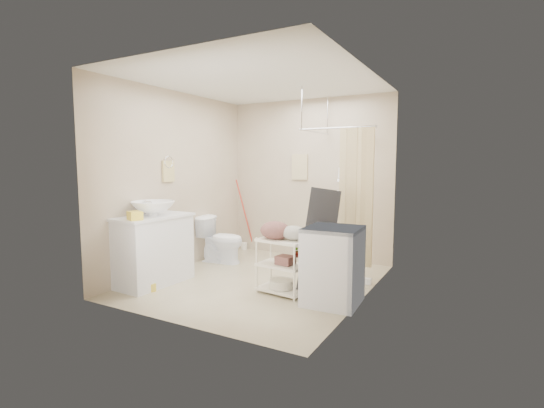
% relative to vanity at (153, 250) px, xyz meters
% --- Properties ---
extents(floor, '(3.20, 3.20, 0.00)m').
position_rel_vanity_xyz_m(floor, '(1.16, 0.75, -0.45)').
color(floor, '#BBB08C').
rests_on(floor, ground).
extents(ceiling, '(2.80, 3.20, 0.04)m').
position_rel_vanity_xyz_m(ceiling, '(1.16, 0.75, 2.15)').
color(ceiling, silver).
rests_on(ceiling, ground).
extents(wall_back, '(2.80, 0.04, 2.60)m').
position_rel_vanity_xyz_m(wall_back, '(1.16, 2.35, 0.85)').
color(wall_back, '#C3B297').
rests_on(wall_back, ground).
extents(wall_front, '(2.80, 0.04, 2.60)m').
position_rel_vanity_xyz_m(wall_front, '(1.16, -0.85, 0.85)').
color(wall_front, '#C3B297').
rests_on(wall_front, ground).
extents(wall_left, '(0.04, 3.20, 2.60)m').
position_rel_vanity_xyz_m(wall_left, '(-0.24, 0.75, 0.85)').
color(wall_left, '#C3B297').
rests_on(wall_left, ground).
extents(wall_right, '(0.04, 3.20, 2.60)m').
position_rel_vanity_xyz_m(wall_right, '(2.56, 0.75, 0.85)').
color(wall_right, '#C3B297').
rests_on(wall_right, ground).
extents(vanity, '(0.62, 1.04, 0.89)m').
position_rel_vanity_xyz_m(vanity, '(0.00, 0.00, 0.00)').
color(vanity, silver).
rests_on(vanity, ground).
extents(sink, '(0.56, 0.56, 0.19)m').
position_rel_vanity_xyz_m(sink, '(0.03, -0.00, 0.54)').
color(sink, white).
rests_on(sink, vanity).
extents(counter_basket, '(0.23, 0.21, 0.10)m').
position_rel_vanity_xyz_m(counter_basket, '(0.12, -0.38, 0.50)').
color(counter_basket, yellow).
rests_on(counter_basket, vanity).
extents(floor_basket, '(0.31, 0.27, 0.14)m').
position_rel_vanity_xyz_m(floor_basket, '(0.16, -0.27, -0.38)').
color(floor_basket, yellow).
rests_on(floor_basket, ground).
extents(toilet, '(0.75, 0.48, 0.73)m').
position_rel_vanity_xyz_m(toilet, '(0.12, 1.33, -0.08)').
color(toilet, white).
rests_on(toilet, ground).
extents(mop, '(0.13, 0.13, 1.26)m').
position_rel_vanity_xyz_m(mop, '(-0.07, 2.28, 0.18)').
color(mop, red).
rests_on(mop, ground).
extents(potted_plant_a, '(0.18, 0.12, 0.33)m').
position_rel_vanity_xyz_m(potted_plant_a, '(1.03, 2.20, -0.28)').
color(potted_plant_a, brown).
rests_on(potted_plant_a, ground).
extents(potted_plant_b, '(0.22, 0.22, 0.32)m').
position_rel_vanity_xyz_m(potted_plant_b, '(1.23, 2.20, -0.29)').
color(potted_plant_b, brown).
rests_on(potted_plant_b, ground).
extents(hanging_towel, '(0.28, 0.03, 0.42)m').
position_rel_vanity_xyz_m(hanging_towel, '(1.01, 2.33, 1.05)').
color(hanging_towel, '#C8B788').
rests_on(hanging_towel, wall_back).
extents(towel_ring, '(0.04, 0.22, 0.34)m').
position_rel_vanity_xyz_m(towel_ring, '(-0.22, 0.55, 1.02)').
color(towel_ring, '#D3C076').
rests_on(towel_ring, wall_left).
extents(tp_holder, '(0.08, 0.12, 0.14)m').
position_rel_vanity_xyz_m(tp_holder, '(-0.20, 0.80, 0.27)').
color(tp_holder, white).
rests_on(tp_holder, wall_left).
extents(shower, '(1.10, 1.10, 2.10)m').
position_rel_vanity_xyz_m(shower, '(2.01, 1.80, 0.60)').
color(shower, white).
rests_on(shower, ground).
extents(shampoo_bottle_a, '(0.12, 0.12, 0.24)m').
position_rel_vanity_xyz_m(shampoo_bottle_a, '(1.76, 2.25, 0.99)').
color(shampoo_bottle_a, silver).
rests_on(shampoo_bottle_a, shower).
extents(shampoo_bottle_b, '(0.10, 0.10, 0.17)m').
position_rel_vanity_xyz_m(shampoo_bottle_b, '(1.91, 2.29, 0.96)').
color(shampoo_bottle_b, '#4163B6').
rests_on(shampoo_bottle_b, shower).
extents(washing_machine, '(0.62, 0.64, 0.86)m').
position_rel_vanity_xyz_m(washing_machine, '(2.30, 0.44, -0.02)').
color(washing_machine, silver).
rests_on(washing_machine, ground).
extents(laundry_rack, '(0.61, 0.40, 0.79)m').
position_rel_vanity_xyz_m(laundry_rack, '(1.65, 0.45, -0.05)').
color(laundry_rack, white).
rests_on(laundry_rack, ground).
extents(ironing_board, '(0.38, 0.25, 1.31)m').
position_rel_vanity_xyz_m(ironing_board, '(2.03, 0.69, 0.21)').
color(ironing_board, black).
rests_on(ironing_board, ground).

